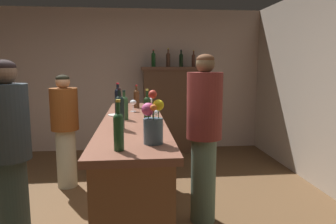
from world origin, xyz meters
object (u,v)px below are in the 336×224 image
(display_bottle_left, at_px, (153,59))
(display_bottle_midleft, at_px, (168,59))
(wine_bottle_merlot, at_px, (137,98))
(display_cabinet, at_px, (173,108))
(flower_arrangement, at_px, (153,123))
(wine_bottle_rose, at_px, (147,107))
(wine_bottle_pinot, at_px, (118,97))
(wine_glass_front, at_px, (150,101))
(wine_glass_mid, at_px, (133,103))
(cheese_plate, at_px, (116,115))
(display_bottle_midright, at_px, (194,60))
(wine_bottle_malbec, at_px, (119,129))
(bar_counter, at_px, (134,172))
(wine_glass_rear, at_px, (156,114))
(wine_bottle_riesling, at_px, (124,107))
(patron_in_grey, at_px, (65,127))
(bartender, at_px, (204,132))
(wine_bottle_syrah, at_px, (120,111))
(display_bottle_center, at_px, (181,59))
(patron_redhead, at_px, (9,149))

(display_bottle_left, bearing_deg, display_bottle_midleft, 0.00)
(display_bottle_left, bearing_deg, wine_bottle_merlot, -100.03)
(display_cabinet, bearing_deg, flower_arrangement, -99.09)
(wine_bottle_rose, distance_m, display_bottle_midleft, 2.75)
(display_cabinet, distance_m, wine_bottle_pinot, 2.08)
(wine_glass_front, relative_size, wine_glass_mid, 1.04)
(cheese_plate, height_order, display_bottle_midright, display_bottle_midright)
(wine_bottle_rose, height_order, flower_arrangement, flower_arrangement)
(wine_glass_mid, height_order, display_bottle_midright, display_bottle_midright)
(wine_bottle_merlot, distance_m, wine_bottle_malbec, 1.96)
(display_bottle_midright, bearing_deg, wine_glass_front, -114.39)
(wine_bottle_pinot, bearing_deg, bar_counter, -76.47)
(cheese_plate, distance_m, display_bottle_left, 2.50)
(wine_glass_rear, bearing_deg, bar_counter, 128.34)
(wine_glass_front, relative_size, cheese_plate, 0.82)
(wine_bottle_merlot, bearing_deg, wine_glass_mid, -97.19)
(display_cabinet, relative_size, wine_bottle_riesling, 5.48)
(bar_counter, xyz_separation_m, patron_in_grey, (-0.89, 1.06, 0.26))
(wine_glass_mid, relative_size, display_bottle_midright, 0.45)
(display_cabinet, xyz_separation_m, flower_arrangement, (-0.57, -3.57, 0.39))
(wine_bottle_pinot, distance_m, bartender, 1.22)
(bar_counter, bearing_deg, display_bottle_midleft, 76.78)
(wine_bottle_pinot, distance_m, flower_arrangement, 1.77)
(display_bottle_left, bearing_deg, bartender, -82.53)
(patron_in_grey, bearing_deg, wine_bottle_riesling, 8.98)
(wine_bottle_syrah, xyz_separation_m, flower_arrangement, (0.24, -0.51, -0.01))
(flower_arrangement, bearing_deg, wine_bottle_rose, 90.20)
(wine_bottle_riesling, relative_size, display_bottle_left, 0.94)
(bartender, bearing_deg, display_bottle_midright, -91.51)
(wine_glass_mid, xyz_separation_m, wine_glass_rear, (0.20, -0.78, -0.01))
(display_bottle_center, relative_size, patron_redhead, 0.19)
(bar_counter, xyz_separation_m, display_cabinet, (0.71, 2.61, 0.28))
(patron_redhead, bearing_deg, display_bottle_midright, 56.61)
(bar_counter, height_order, wine_bottle_riesling, wine_bottle_riesling)
(wine_glass_mid, distance_m, display_bottle_midright, 2.40)
(wine_bottle_pinot, height_order, display_bottle_center, display_bottle_center)
(wine_bottle_malbec, bearing_deg, display_bottle_midright, 72.81)
(display_bottle_left, distance_m, patron_in_grey, 2.18)
(wine_bottle_riesling, xyz_separation_m, flower_arrangement, (0.22, -0.97, 0.01))
(wine_glass_front, xyz_separation_m, display_bottle_midleft, (0.41, 1.93, 0.54))
(bar_counter, relative_size, display_bottle_left, 8.66)
(patron_in_grey, bearing_deg, wine_glass_mid, 30.52)
(wine_bottle_pinot, height_order, bartender, bartender)
(cheese_plate, height_order, display_bottle_left, display_bottle_left)
(wine_bottle_riesling, bearing_deg, wine_glass_rear, -42.22)
(cheese_plate, relative_size, patron_in_grey, 0.11)
(cheese_plate, relative_size, display_bottle_left, 0.56)
(display_bottle_midleft, relative_size, display_bottle_center, 1.07)
(wine_glass_front, relative_size, patron_redhead, 0.09)
(cheese_plate, height_order, patron_in_grey, patron_in_grey)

